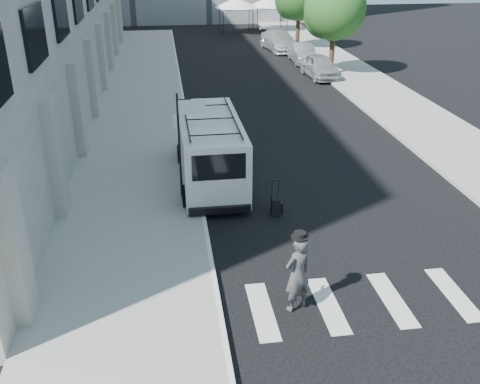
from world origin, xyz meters
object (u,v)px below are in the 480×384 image
object	(u,v)px
cargo_van	(210,149)
parked_car_b	(302,53)
parked_car_a	(320,66)
businessman	(298,274)
parked_car_c	(279,41)
briefcase	(278,206)
suitcase	(275,206)

from	to	relation	value
cargo_van	parked_car_b	size ratio (longest dim) A/B	1.52
parked_car_a	parked_car_b	world-z (taller)	parked_car_a
businessman	parked_car_b	distance (m)	28.13
cargo_van	parked_car_c	world-z (taller)	cargo_van
cargo_van	parked_car_b	distance (m)	21.23
briefcase	parked_car_b	world-z (taller)	parked_car_b
businessman	suitcase	bearing A→B (deg)	-121.94
cargo_van	briefcase	bearing A→B (deg)	-55.14
businessman	cargo_van	distance (m)	7.83
parked_car_b	parked_car_c	distance (m)	4.91
suitcase	parked_car_b	xyz separation A→B (m)	(6.52, 22.49, 0.38)
suitcase	parked_car_a	distance (m)	19.11
parked_car_b	parked_car_a	bearing A→B (deg)	-88.65
parked_car_a	parked_car_b	bearing A→B (deg)	86.40
briefcase	parked_car_c	world-z (taller)	parked_car_c
briefcase	cargo_van	bearing A→B (deg)	101.05
suitcase	parked_car_c	distance (m)	27.99
briefcase	suitcase	xyz separation A→B (m)	(-0.12, -0.25, 0.13)
briefcase	parked_car_a	distance (m)	18.84
briefcase	parked_car_a	size ratio (longest dim) A/B	0.11
parked_car_b	suitcase	bearing A→B (deg)	-104.81
suitcase	parked_car_b	bearing A→B (deg)	76.83
businessman	suitcase	distance (m)	4.82
suitcase	parked_car_b	world-z (taller)	parked_car_b
parked_car_a	businessman	bearing A→B (deg)	-110.71
parked_car_c	cargo_van	bearing A→B (deg)	-114.75
cargo_van	parked_car_a	size ratio (longest dim) A/B	1.51
cargo_van	parked_car_a	distance (m)	17.15
parked_car_a	parked_car_b	distance (m)	4.53
businessman	briefcase	world-z (taller)	businessman
suitcase	cargo_van	distance (m)	3.58
suitcase	parked_car_a	bearing A→B (deg)	73.05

